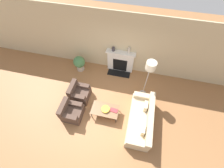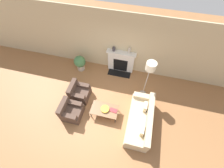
% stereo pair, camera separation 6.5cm
% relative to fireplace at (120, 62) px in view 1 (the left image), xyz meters
% --- Properties ---
extents(ground_plane, '(18.00, 18.00, 0.00)m').
position_rel_fireplace_xyz_m(ground_plane, '(-0.08, -2.53, -0.56)').
color(ground_plane, '#99663D').
extents(wall_back, '(18.00, 0.06, 2.90)m').
position_rel_fireplace_xyz_m(wall_back, '(-0.08, 0.14, 0.89)').
color(wall_back, '#C6B289').
rests_on(wall_back, ground_plane).
extents(fireplace, '(1.33, 0.59, 1.15)m').
position_rel_fireplace_xyz_m(fireplace, '(0.00, 0.00, 0.00)').
color(fireplace, silver).
rests_on(fireplace, ground_plane).
extents(couch, '(0.84, 2.06, 0.77)m').
position_rel_fireplace_xyz_m(couch, '(1.31, -2.54, -0.26)').
color(couch, tan).
rests_on(couch, ground_plane).
extents(armchair_near, '(0.75, 0.74, 0.77)m').
position_rel_fireplace_xyz_m(armchair_near, '(-1.38, -2.82, -0.26)').
color(armchair_near, '#4C382D').
rests_on(armchair_near, ground_plane).
extents(armchair_far, '(0.75, 0.74, 0.77)m').
position_rel_fireplace_xyz_m(armchair_far, '(-1.38, -1.94, -0.26)').
color(armchair_far, '#4C382D').
rests_on(armchair_far, ground_plane).
extents(coffee_table, '(1.06, 0.61, 0.39)m').
position_rel_fireplace_xyz_m(coffee_table, '(-0.11, -2.47, -0.20)').
color(coffee_table, brown).
rests_on(coffee_table, ground_plane).
extents(bowl, '(0.32, 0.32, 0.07)m').
position_rel_fireplace_xyz_m(bowl, '(-0.09, -2.47, -0.13)').
color(bowl, gold).
rests_on(bowl, coffee_table).
extents(book, '(0.31, 0.20, 0.02)m').
position_rel_fireplace_xyz_m(book, '(0.23, -2.43, -0.16)').
color(book, '#9E2D33').
rests_on(book, coffee_table).
extents(floor_lamp, '(0.37, 0.37, 1.96)m').
position_rel_fireplace_xyz_m(floor_lamp, '(1.25, -1.15, 1.11)').
color(floor_lamp, gray).
rests_on(floor_lamp, ground_plane).
extents(mantel_vase_left, '(0.13, 0.13, 0.19)m').
position_rel_fireplace_xyz_m(mantel_vase_left, '(-0.35, 0.01, 0.68)').
color(mantel_vase_left, '#3D383D').
rests_on(mantel_vase_left, fireplace).
extents(mantel_vase_center_left, '(0.11, 0.11, 0.28)m').
position_rel_fireplace_xyz_m(mantel_vase_center_left, '(0.33, 0.01, 0.73)').
color(mantel_vase_center_left, beige).
rests_on(mantel_vase_center_left, fireplace).
extents(potted_plant, '(0.54, 0.54, 0.79)m').
position_rel_fireplace_xyz_m(potted_plant, '(-1.90, -0.42, -0.11)').
color(potted_plant, '#B2A899').
rests_on(potted_plant, ground_plane).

